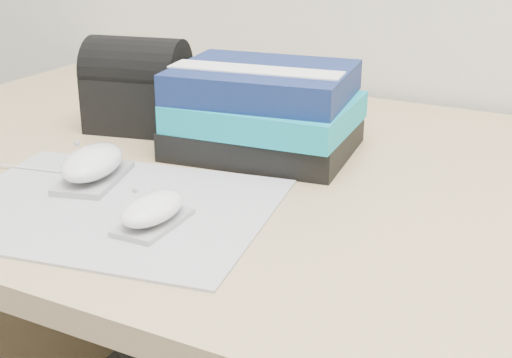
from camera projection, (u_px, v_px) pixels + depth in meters
The scene contains 7 objects.
desk at pixel (374, 319), 1.03m from camera, with size 1.60×0.80×0.73m.
mousepad at pixel (110, 207), 0.82m from camera, with size 0.37×0.29×0.00m, color gray.
mouse_rear at pixel (93, 165), 0.89m from camera, with size 0.10×0.13×0.05m.
mouse_front at pixel (153, 211), 0.77m from camera, with size 0.05×0.09×0.04m.
usb_cable at pixel (14, 167), 0.94m from camera, with size 0.00×0.00×0.21m, color silver.
book_stack at pixel (264, 111), 0.99m from camera, with size 0.27×0.22×0.12m.
pouch at pixel (138, 85), 1.08m from camera, with size 0.17×0.13×0.14m.
Camera 1 is at (0.26, 0.78, 1.06)m, focal length 50.00 mm.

